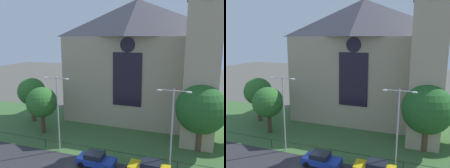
{
  "view_description": "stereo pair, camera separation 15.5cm",
  "coord_description": "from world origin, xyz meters",
  "views": [
    {
      "loc": [
        10.32,
        -19.95,
        13.73
      ],
      "look_at": [
        0.69,
        8.0,
        7.72
      ],
      "focal_mm": 36.22,
      "sensor_mm": 36.0,
      "label": 1
    },
    {
      "loc": [
        10.47,
        -19.9,
        13.73
      ],
      "look_at": [
        0.69,
        8.0,
        7.72
      ],
      "focal_mm": 36.22,
      "sensor_mm": 36.0,
      "label": 2
    }
  ],
  "objects": [
    {
      "name": "ground",
      "position": [
        0.0,
        10.0,
        0.0
      ],
      "size": [
        160.0,
        160.0,
        0.0
      ],
      "primitive_type": "plane",
      "color": "#56544C"
    },
    {
      "name": "grass_verge",
      "position": [
        0.0,
        8.0,
        0.0
      ],
      "size": [
        120.0,
        20.0,
        0.01
      ],
      "primitive_type": "cube",
      "color": "#3D6633",
      "rests_on": "ground"
    },
    {
      "name": "church_building",
      "position": [
        2.51,
        17.26,
        10.27
      ],
      "size": [
        23.2,
        16.2,
        26.0
      ],
      "color": "tan",
      "rests_on": "ground"
    },
    {
      "name": "iron_railing",
      "position": [
        1.73,
        2.5,
        0.98
      ],
      "size": [
        32.43,
        0.07,
        1.13
      ],
      "color": "black",
      "rests_on": "ground"
    },
    {
      "name": "tree_right_near",
      "position": [
        11.99,
        8.11,
        5.36
      ],
      "size": [
        6.06,
        6.06,
        8.42
      ],
      "color": "brown",
      "rests_on": "ground"
    },
    {
      "name": "tree_left_near",
      "position": [
        -9.5,
        6.45,
        4.61
      ],
      "size": [
        4.41,
        4.41,
        6.86
      ],
      "color": "#4C3823",
      "rests_on": "ground"
    },
    {
      "name": "tree_left_far",
      "position": [
        -14.06,
        10.05,
        5.01
      ],
      "size": [
        4.52,
        4.52,
        7.35
      ],
      "color": "brown",
      "rests_on": "ground"
    },
    {
      "name": "streetlamp_near",
      "position": [
        -4.23,
        2.4,
        5.86
      ],
      "size": [
        3.37,
        0.26,
        9.38
      ],
      "color": "#B2B2B7",
      "rests_on": "ground"
    },
    {
      "name": "streetlamp_far",
      "position": [
        9.05,
        2.4,
        5.59
      ],
      "size": [
        3.37,
        0.26,
        8.88
      ],
      "color": "#B2B2B7",
      "rests_on": "ground"
    },
    {
      "name": "parked_car_blue",
      "position": [
        1.35,
        0.72,
        0.74
      ],
      "size": [
        4.26,
        2.14,
        1.51
      ],
      "rotation": [
        0.0,
        0.0,
        -0.03
      ],
      "color": "#1E3899",
      "rests_on": "ground"
    },
    {
      "name": "parked_car_yellow",
      "position": [
        7.16,
        0.98,
        0.74
      ],
      "size": [
        4.22,
        2.06,
        1.51
      ],
      "rotation": [
        0.0,
        0.0,
        3.13
      ],
      "color": "gold",
      "rests_on": "ground"
    }
  ]
}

